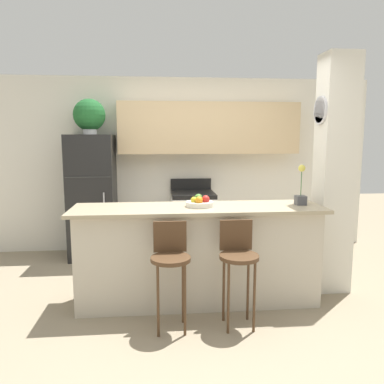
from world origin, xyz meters
TOP-DOWN VIEW (x-y plane):
  - ground_plane at (0.00, 0.00)m, footprint 14.00×14.00m
  - wall_back at (0.14, 1.90)m, footprint 5.60×0.38m
  - pillar_right at (1.50, 0.21)m, footprint 0.38×0.32m
  - counter_bar at (0.00, 0.00)m, footprint 2.51×0.66m
  - refrigerator at (-1.31, 1.61)m, footprint 0.62×0.63m
  - stove_range at (0.10, 1.60)m, footprint 0.61×0.66m
  - bar_stool_left at (-0.30, -0.51)m, footprint 0.35×0.35m
  - bar_stool_right at (0.30, -0.51)m, footprint 0.35×0.35m
  - potted_plant_on_fridge at (-1.31, 1.61)m, footprint 0.43×0.43m
  - orchid_vase at (1.06, 0.02)m, footprint 0.10×0.10m
  - fruit_bowl at (0.01, 0.01)m, footprint 0.28×0.28m

SIDE VIEW (x-z plane):
  - ground_plane at x=0.00m, z-range 0.00..0.00m
  - stove_range at x=0.10m, z-range -0.07..1.00m
  - counter_bar at x=0.00m, z-range 0.00..1.00m
  - bar_stool_left at x=-0.30m, z-range 0.15..1.10m
  - bar_stool_right at x=0.30m, z-range 0.15..1.10m
  - refrigerator at x=-1.31m, z-range 0.00..1.72m
  - fruit_bowl at x=0.01m, z-range 0.98..1.10m
  - orchid_vase at x=1.06m, z-range 0.93..1.34m
  - pillar_right at x=1.50m, z-range 0.01..2.56m
  - wall_back at x=0.14m, z-range 0.23..2.78m
  - potted_plant_on_fridge at x=-1.31m, z-range 1.73..2.22m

